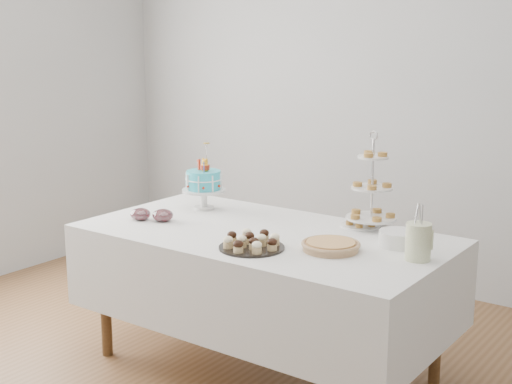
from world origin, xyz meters
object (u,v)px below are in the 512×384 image
Objects in this scene: birthday_cake at (204,191)px; pie at (331,245)px; cupcake_tray at (252,241)px; jam_bowl_a at (163,215)px; table at (263,274)px; jam_bowl_b at (140,214)px; plate_stack at (398,238)px; tiered_stand at (372,188)px; pastry_plate at (361,224)px; utensil_pitcher at (418,240)px.

birthday_cake is 1.07m from pie.
cupcake_tray is 0.72m from jam_bowl_a.
jam_bowl_a is at bearing 169.30° from cupcake_tray.
jam_bowl_b is at bearing -164.73° from table.
plate_stack is 1.42m from jam_bowl_b.
tiered_stand is 4.61× the size of jam_bowl_b.
cupcake_tray is 0.71m from pastry_plate.
plate_stack is 1.70× the size of jam_bowl_b.
jam_bowl_a is at bearing -151.53° from tiered_stand.
utensil_pitcher is at bearing 1.93° from table.
pie is 1.15m from jam_bowl_b.
cupcake_tray is 0.83m from jam_bowl_b.
tiered_stand is at bearing 122.71° from utensil_pitcher.
pastry_plate reaches higher than table.
birthday_cake reaches higher than plate_stack.
tiered_stand is (0.41, 0.40, 0.44)m from table.
pie is 2.50× the size of jam_bowl_b.
tiered_stand is 0.21m from pastry_plate.
tiered_stand is 0.58m from utensil_pitcher.
pie is at bearing 31.00° from cupcake_tray.
pastry_plate is 1.90× the size of jam_bowl_b.
plate_stack is (0.26, -0.22, -0.18)m from tiered_stand.
utensil_pitcher is at bearing 6.74° from jam_bowl_a.
tiered_stand is 1.28m from jam_bowl_b.
pie is 0.35m from plate_stack.
birthday_cake is 1.23× the size of cupcake_tray.
birthday_cake reaches higher than pastry_plate.
utensil_pitcher reaches higher than pastry_plate.
pie is at bearing 3.41° from jam_bowl_a.
plate_stack is 0.73× the size of utensil_pitcher.
cupcake_tray is at bearing -13.63° from birthday_cake.
pastry_plate is at bearing 145.40° from plate_stack.
tiered_stand is at bearing 43.97° from table.
pie is 0.52m from tiered_stand.
tiered_stand reaches higher than cupcake_tray.
plate_stack is (0.67, 0.18, 0.26)m from table.
cupcake_tray is 1.49× the size of pastry_plate.
cupcake_tray is 2.76× the size of jam_bowl_a.
jam_bowl_b is at bearing 171.95° from utensil_pitcher.
pie is 1.08× the size of utensil_pitcher.
jam_bowl_a is (-1.25, -0.32, -0.00)m from plate_stack.
table is 0.73m from tiered_stand.
utensil_pitcher is at bearing -41.12° from tiered_stand.
pie is 1.47× the size of plate_stack.
table is 0.59m from pastry_plate.
tiered_stand is 2.71× the size of plate_stack.
birthday_cake is 1.02m from tiered_stand.
pastry_plate is at bearing 29.92° from jam_bowl_a.
jam_bowl_a is at bearing 23.29° from jam_bowl_b.
tiered_stand is at bearing 93.89° from pie.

